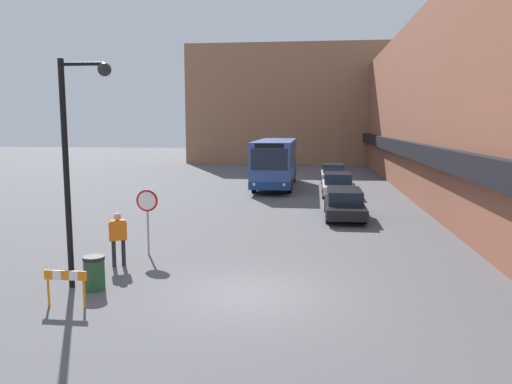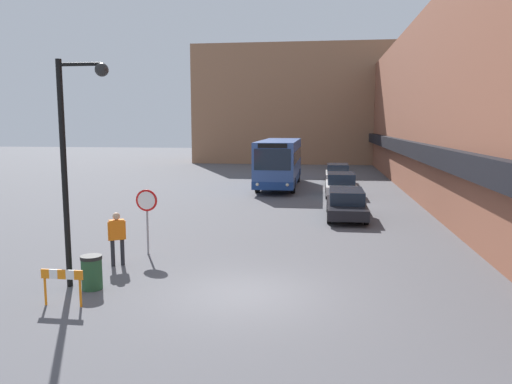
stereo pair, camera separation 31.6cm
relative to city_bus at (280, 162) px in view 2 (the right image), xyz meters
The scene contains 12 objects.
ground_plane 23.13m from the city_bus, 87.37° to the right, with size 160.00×160.00×0.00m, color #515156.
building_row_right 11.66m from the city_bus, ahead, with size 5.50×60.00×10.97m.
building_backdrop_far 24.91m from the city_bus, 87.52° to the left, with size 26.00×8.00×13.47m.
city_bus is the anchor object (origin of this frame).
parked_car_front 12.31m from the city_bus, 69.67° to the right, with size 1.87×4.90×1.37m.
parked_car_middle 5.92m from the city_bus, 42.95° to the right, with size 1.93×4.39×1.45m.
parked_car_back 5.60m from the city_bus, 39.11° to the left, with size 1.87×4.30×1.43m.
stop_sign 19.60m from the city_bus, 98.65° to the right, with size 0.76×0.08×2.29m.
street_lamp 23.39m from the city_bus, 98.99° to the right, with size 1.46×0.36×6.25m.
pedestrian 21.15m from the city_bus, 99.32° to the right, with size 0.51×0.43×1.74m.
trash_bin 23.43m from the city_bus, 97.84° to the right, with size 0.59×0.59×0.95m.
construction_barricade 24.75m from the city_bus, 97.72° to the right, with size 1.10×0.06×0.94m.
Camera 2 is at (2.02, -12.74, 4.54)m, focal length 35.00 mm.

